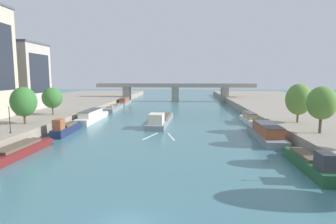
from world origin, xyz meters
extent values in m
cube|color=gray|center=(-37.83, 55.00, 0.99)|extent=(36.00, 170.00, 1.97)
cube|color=gray|center=(37.83, 55.00, 0.99)|extent=(36.00, 170.00, 1.97)
cube|color=gray|center=(-1.32, 43.15, 0.47)|extent=(4.60, 19.76, 0.94)
cube|color=gray|center=(-0.84, 53.29, 0.57)|extent=(3.55, 1.37, 0.83)
cube|color=gray|center=(-1.32, 43.15, 0.97)|extent=(4.67, 19.76, 0.06)
cube|color=beige|center=(-1.63, 36.50, 1.98)|extent=(2.94, 4.05, 1.95)
cube|color=black|center=(-1.54, 38.46, 2.27)|extent=(2.21, 0.13, 0.55)
cube|color=brown|center=(-1.23, 45.11, 1.18)|extent=(3.34, 10.32, 0.36)
cylinder|color=#232328|center=(-1.05, 37.25, 1.55)|extent=(0.07, 0.07, 1.10)
cube|color=silver|center=(1.64, 28.97, 0.01)|extent=(1.73, 5.92, 0.03)
cube|color=silver|center=(-1.95, 29.14, 0.01)|extent=(2.26, 5.80, 0.03)
cube|color=maroon|center=(-17.77, 14.96, 0.52)|extent=(3.36, 14.57, 1.05)
cube|color=maroon|center=(-17.48, 22.53, 0.63)|extent=(2.71, 1.33, 0.89)
cube|color=maroon|center=(-17.77, 14.96, 1.08)|extent=(3.41, 14.57, 0.06)
cube|color=brown|center=(-17.71, 16.40, 1.29)|extent=(2.48, 7.60, 0.36)
cube|color=#1E284C|center=(-17.32, 30.64, 0.64)|extent=(2.20, 9.82, 1.28)
cube|color=#1E284C|center=(-17.48, 35.87, 0.77)|extent=(1.85, 1.32, 1.01)
cube|color=#1E284C|center=(-17.32, 30.64, 1.31)|extent=(2.24, 9.82, 0.06)
cube|color=#9E5133|center=(-17.22, 27.32, 2.23)|extent=(1.49, 2.00, 1.76)
cube|color=black|center=(-17.25, 28.31, 2.49)|extent=(1.14, 0.07, 0.49)
cube|color=brown|center=(-17.35, 31.62, 1.52)|extent=(1.64, 5.12, 0.36)
cylinder|color=#232328|center=(-16.94, 27.72, 1.89)|extent=(0.07, 0.07, 1.10)
cube|color=silver|center=(-17.49, 45.11, 0.62)|extent=(3.01, 15.88, 1.24)
cube|color=silver|center=(-17.54, 53.39, 0.74)|extent=(2.77, 1.27, 0.99)
cube|color=silver|center=(-17.49, 45.11, 1.27)|extent=(3.07, 15.88, 0.06)
cube|color=beige|center=(-17.48, 44.32, 1.93)|extent=(2.45, 10.16, 1.26)
cube|color=#4C4C51|center=(-17.48, 44.32, 2.59)|extent=(2.63, 10.47, 0.08)
cylinder|color=#232328|center=(-17.02, 40.36, 1.85)|extent=(0.07, 0.07, 1.10)
cube|color=gray|center=(-17.75, 65.37, 0.56)|extent=(3.48, 15.80, 1.12)
cube|color=gray|center=(-17.97, 73.58, 0.67)|extent=(2.94, 1.31, 0.93)
cube|color=gray|center=(-17.75, 65.37, 1.15)|extent=(3.54, 15.80, 0.06)
cube|color=tan|center=(-17.85, 68.83, 1.38)|extent=(1.55, 0.94, 0.40)
cube|color=tan|center=(-17.63, 60.97, 1.42)|extent=(1.71, 1.14, 0.48)
cylinder|color=#232328|center=(-17.17, 60.67, 1.73)|extent=(0.07, 0.07, 1.10)
cube|color=gray|center=(-18.01, 82.68, 0.54)|extent=(2.87, 14.07, 1.08)
cube|color=gray|center=(-18.23, 90.03, 0.65)|extent=(2.37, 1.30, 0.90)
cube|color=gray|center=(-18.01, 82.68, 1.11)|extent=(2.92, 14.07, 0.06)
cube|color=#9E5133|center=(-17.99, 81.98, 1.82)|extent=(2.28, 9.02, 1.37)
cube|color=#4C4C51|center=(-17.99, 81.98, 2.55)|extent=(2.43, 9.29, 0.08)
cylinder|color=#232328|center=(-17.52, 78.49, 1.69)|extent=(0.07, 0.07, 1.10)
cube|color=#235633|center=(17.61, 12.93, 0.61)|extent=(2.00, 10.68, 1.21)
cube|color=#235633|center=(17.69, 18.61, 0.73)|extent=(1.78, 1.28, 0.97)
cube|color=#235633|center=(17.61, 12.93, 1.24)|extent=(2.04, 10.68, 0.06)
cube|color=#38383D|center=(17.56, 9.31, 2.12)|extent=(1.42, 2.15, 1.71)
cube|color=black|center=(17.58, 10.39, 2.38)|extent=(1.11, 0.05, 0.48)
cube|color=brown|center=(17.63, 14.00, 1.45)|extent=(1.52, 5.56, 0.36)
cylinder|color=#232328|center=(17.85, 9.73, 1.82)|extent=(0.07, 0.07, 1.10)
cube|color=gray|center=(17.29, 28.37, 0.53)|extent=(3.66, 15.03, 1.05)
cube|color=gray|center=(17.52, 36.19, 0.63)|extent=(3.08, 1.32, 0.89)
cube|color=gray|center=(17.29, 28.37, 1.08)|extent=(3.72, 15.03, 0.06)
cube|color=#9E5133|center=(17.26, 27.62, 1.88)|extent=(2.92, 9.64, 1.54)
cube|color=#4C4C51|center=(17.26, 27.62, 2.69)|extent=(3.12, 9.93, 0.08)
cylinder|color=#232328|center=(17.63, 23.88, 1.66)|extent=(0.07, 0.07, 1.10)
cube|color=silver|center=(18.16, 44.51, 0.51)|extent=(2.20, 9.87, 1.03)
cube|color=silver|center=(18.06, 49.77, 0.62)|extent=(1.93, 1.26, 0.88)
cube|color=silver|center=(18.16, 44.51, 1.06)|extent=(2.24, 9.87, 0.06)
cube|color=tan|center=(18.17, 44.02, 1.72)|extent=(1.77, 6.33, 1.27)
cube|color=#4C4C51|center=(18.17, 44.02, 2.39)|extent=(1.90, 6.52, 0.08)
cylinder|color=#232328|center=(18.52, 41.56, 1.64)|extent=(0.07, 0.07, 1.10)
cylinder|color=brown|center=(-24.13, 29.14, 3.21)|extent=(0.40, 0.40, 2.46)
ellipsoid|color=#387533|center=(-24.13, 29.14, 5.86)|extent=(4.39, 4.39, 5.15)
cylinder|color=brown|center=(-24.65, 40.72, 3.20)|extent=(0.28, 0.28, 2.45)
ellipsoid|color=#387533|center=(-24.65, 40.72, 5.64)|extent=(4.21, 4.21, 4.43)
cylinder|color=brown|center=(23.75, 23.82, 3.54)|extent=(0.39, 0.39, 3.13)
ellipsoid|color=#568438|center=(23.75, 23.82, 6.44)|extent=(4.14, 4.14, 4.83)
cylinder|color=brown|center=(24.26, 33.40, 3.30)|extent=(0.35, 0.35, 2.65)
ellipsoid|color=#568438|center=(24.26, 33.40, 6.16)|extent=(4.48, 4.48, 5.57)
cylinder|color=black|center=(-21.60, 21.12, 3.90)|extent=(0.11, 0.11, 3.86)
sphere|color=#EAE5C6|center=(-21.60, 21.12, 5.97)|extent=(0.28, 0.28, 0.28)
cylinder|color=black|center=(-21.60, 21.12, 2.07)|extent=(0.22, 0.22, 0.20)
cube|color=#BCB2A8|center=(-39.65, 51.81, 10.11)|extent=(13.40, 11.77, 16.28)
cube|color=#4C515B|center=(-39.65, 51.81, 18.50)|extent=(13.81, 12.12, 0.50)
cube|color=#232833|center=(-32.92, 51.81, 10.93)|extent=(0.04, 9.42, 9.77)
cube|color=gray|center=(0.00, 95.16, 6.11)|extent=(63.66, 4.40, 0.60)
cube|color=gray|center=(0.00, 93.16, 6.86)|extent=(63.66, 0.30, 0.90)
cube|color=gray|center=(0.00, 97.16, 6.86)|extent=(63.66, 0.30, 0.90)
cube|color=gray|center=(-19.83, 95.16, 2.91)|extent=(2.80, 3.60, 5.81)
cube|color=gray|center=(0.00, 95.16, 2.91)|extent=(2.80, 3.60, 5.81)
cube|color=gray|center=(19.83, 95.16, 2.91)|extent=(2.80, 3.60, 5.81)
camera|label=1|loc=(3.97, -17.56, 10.30)|focal=29.78mm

